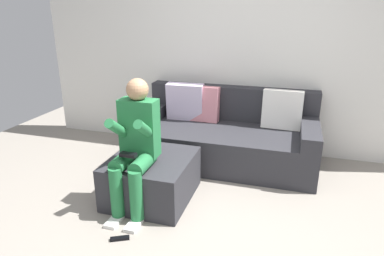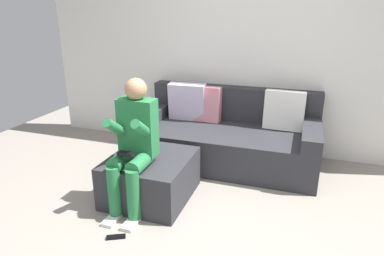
{
  "view_description": "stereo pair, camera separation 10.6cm",
  "coord_description": "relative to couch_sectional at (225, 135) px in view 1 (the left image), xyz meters",
  "views": [
    {
      "loc": [
        0.56,
        -2.07,
        1.7
      ],
      "look_at": [
        -0.38,
        1.04,
        0.56
      ],
      "focal_mm": 31.77,
      "sensor_mm": 36.0,
      "label": 1
    },
    {
      "loc": [
        0.66,
        -2.04,
        1.7
      ],
      "look_at": [
        -0.38,
        1.04,
        0.56
      ],
      "focal_mm": 31.77,
      "sensor_mm": 36.0,
      "label": 2
    }
  ],
  "objects": [
    {
      "name": "remote_near_ottoman",
      "position": [
        -0.48,
        -1.72,
        -0.29
      ],
      "size": [
        0.15,
        0.1,
        0.02
      ],
      "primitive_type": "cube",
      "rotation": [
        0.0,
        0.0,
        0.48
      ],
      "color": "black",
      "rests_on": "ground_plane"
    },
    {
      "name": "person_seated",
      "position": [
        -0.54,
        -1.25,
        0.32
      ],
      "size": [
        0.33,
        0.58,
        1.16
      ],
      "color": "#26723F",
      "rests_on": "ground_plane"
    },
    {
      "name": "ground_plane",
      "position": [
        0.15,
        -1.6,
        -0.31
      ],
      "size": [
        6.92,
        6.92,
        0.0
      ],
      "primitive_type": "plane",
      "color": "gray"
    },
    {
      "name": "couch_sectional",
      "position": [
        0.0,
        0.0,
        0.0
      ],
      "size": [
        2.03,
        0.97,
        0.86
      ],
      "color": "#2D2D33",
      "rests_on": "ground_plane"
    },
    {
      "name": "wall_back",
      "position": [
        0.15,
        0.46,
        1.08
      ],
      "size": [
        5.32,
        0.1,
        2.78
      ],
      "primitive_type": "cube",
      "color": "silver",
      "rests_on": "ground_plane"
    },
    {
      "name": "ottoman",
      "position": [
        -0.48,
        -1.05,
        -0.1
      ],
      "size": [
        0.73,
        0.79,
        0.41
      ],
      "primitive_type": "cube",
      "color": "#2D2D33",
      "rests_on": "ground_plane"
    }
  ]
}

